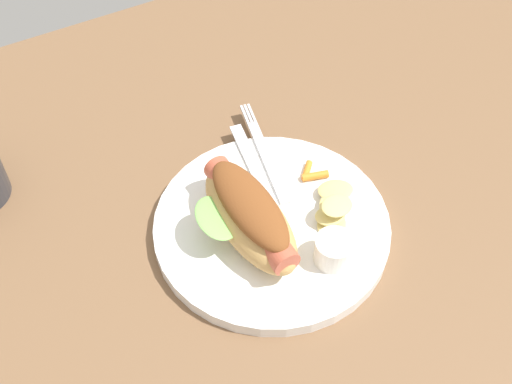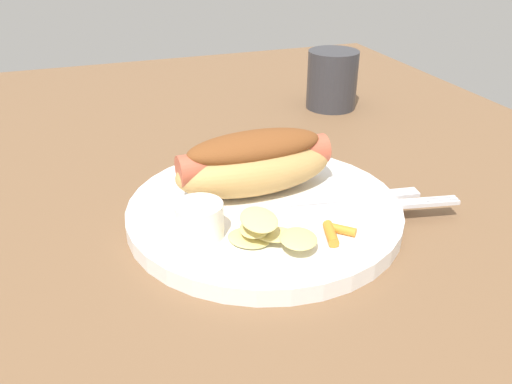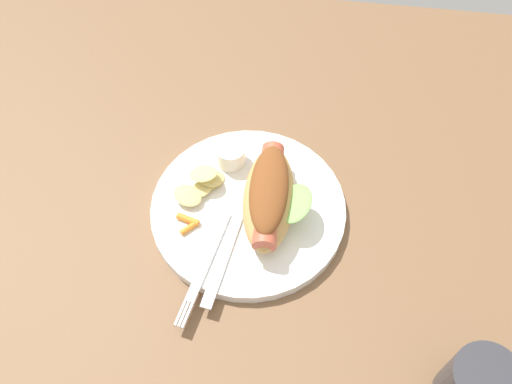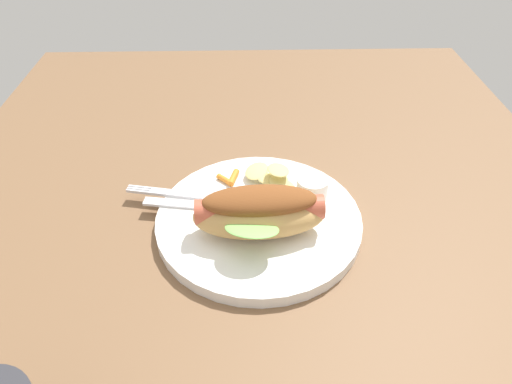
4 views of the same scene
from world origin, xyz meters
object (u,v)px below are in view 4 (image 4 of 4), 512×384
Objects in this scene: sauce_ramekin at (312,188)px; carrot_garnish at (230,178)px; chips_pile at (272,177)px; knife at (194,205)px; hot_dog at (257,211)px; fork at (189,195)px; plate at (256,221)px.

carrot_garnish is (3.83, 10.62, -1.10)cm from sauce_ramekin.
sauce_ramekin is at bearing -121.32° from chips_pile.
chips_pile reaches higher than knife.
hot_dog is 9.56cm from sauce_ramekin.
sauce_ramekin is at bearing -166.39° from knife.
carrot_garnish is (5.15, -4.48, 0.23)cm from knife.
fork is at bearing -39.83° from hot_dog.
hot_dog is at bearing -178.06° from plate.
sauce_ramekin is 0.25× the size of fork.
carrot_garnish is (7.18, 3.32, 1.21)cm from plate.
sauce_ramekin reaches higher than plate.
knife is 4.13× the size of carrot_garnish.
plate is at bearing 174.05° from knife.
plate is 1.62× the size of hot_dog.
sauce_ramekin is at bearing -171.31° from fork.
chips_pile is at bearing -98.10° from carrot_garnish.
plate is 7.05cm from chips_pile.
fork and knife have the same top height.
sauce_ramekin is 0.31× the size of knife.
hot_dog reaches higher than fork.
chips_pile is at bearing -156.84° from fork.
sauce_ramekin is at bearing -142.25° from hot_dog.
hot_dog reaches higher than plate.
knife is 1.61× the size of chips_pile.
hot_dog is 1.20× the size of knife.
hot_dog is 3.88× the size of sauce_ramekin.
sauce_ramekin is at bearing -109.84° from carrot_garnish.
knife is at bearing 125.06° from fork.
plate is 1.95× the size of knife.
carrot_garnish is (9.89, 3.41, -2.73)cm from hot_dog.
fork is (6.75, 8.78, -2.95)cm from hot_dog.
fork is at bearing 65.08° from plate.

